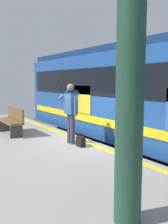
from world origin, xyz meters
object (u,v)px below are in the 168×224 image
(train_carriage, at_px, (159,94))
(station_column, at_px, (130,97))
(passenger, at_px, (71,108))
(bench, at_px, (12,120))
(handbag, at_px, (81,141))

(train_carriage, xyz_separation_m, station_column, (-3.11, 4.15, 0.22))
(passenger, height_order, bench, passenger)
(station_column, bearing_deg, handbag, -22.99)
(handbag, xyz_separation_m, station_column, (-3.51, 1.49, 1.46))
(bench, bearing_deg, handbag, -157.58)
(train_carriage, xyz_separation_m, bench, (3.06, 3.76, -0.91))
(passenger, xyz_separation_m, station_column, (-3.96, 1.45, 0.59))
(passenger, bearing_deg, station_column, 159.87)
(passenger, relative_size, bench, 1.09)
(handbag, distance_m, station_column, 4.08)
(handbag, bearing_deg, bench, 22.42)
(train_carriage, height_order, passenger, train_carriage)
(handbag, relative_size, bench, 0.22)
(bench, bearing_deg, train_carriage, -129.15)
(passenger, relative_size, handbag, 5.07)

